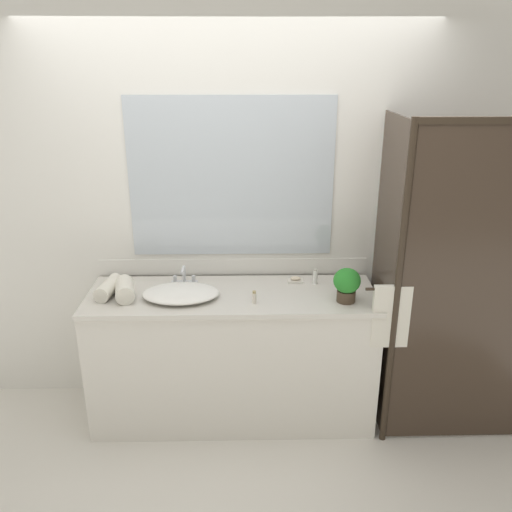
{
  "coord_description": "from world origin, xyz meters",
  "views": [
    {
      "loc": [
        0.09,
        -3.0,
        2.28
      ],
      "look_at": [
        0.15,
        0.0,
        1.15
      ],
      "focal_mm": 37.13,
      "sensor_mm": 36.0,
      "label": 1
    }
  ],
  "objects_px": {
    "potted_plant": "(347,283)",
    "amenity_bottle_shampoo": "(254,297)",
    "rolled_towel_near_edge": "(108,288)",
    "sink_basin": "(181,293)",
    "amenity_bottle_body_wash": "(315,277)",
    "faucet": "(184,278)",
    "rolled_towel_middle": "(125,290)",
    "soap_dish": "(295,280)"
  },
  "relations": [
    {
      "from": "amenity_bottle_shampoo",
      "to": "soap_dish",
      "type": "bearing_deg",
      "value": 48.88
    },
    {
      "from": "potted_plant",
      "to": "amenity_bottle_shampoo",
      "type": "bearing_deg",
      "value": -178.53
    },
    {
      "from": "rolled_towel_near_edge",
      "to": "faucet",
      "type": "bearing_deg",
      "value": 18.74
    },
    {
      "from": "soap_dish",
      "to": "rolled_towel_near_edge",
      "type": "distance_m",
      "value": 1.19
    },
    {
      "from": "soap_dish",
      "to": "rolled_towel_middle",
      "type": "xyz_separation_m",
      "value": [
        -1.06,
        -0.23,
        0.04
      ]
    },
    {
      "from": "rolled_towel_middle",
      "to": "soap_dish",
      "type": "bearing_deg",
      "value": 12.19
    },
    {
      "from": "amenity_bottle_body_wash",
      "to": "rolled_towel_middle",
      "type": "xyz_separation_m",
      "value": [
        -1.19,
        -0.2,
        0.01
      ]
    },
    {
      "from": "potted_plant",
      "to": "soap_dish",
      "type": "xyz_separation_m",
      "value": [
        -0.28,
        0.3,
        -0.1
      ]
    },
    {
      "from": "sink_basin",
      "to": "faucet",
      "type": "relative_size",
      "value": 2.76
    },
    {
      "from": "potted_plant",
      "to": "faucet",
      "type": "bearing_deg",
      "value": 164.86
    },
    {
      "from": "sink_basin",
      "to": "potted_plant",
      "type": "xyz_separation_m",
      "value": [
        1.0,
        -0.07,
        0.09
      ]
    },
    {
      "from": "amenity_bottle_body_wash",
      "to": "rolled_towel_middle",
      "type": "height_order",
      "value": "rolled_towel_middle"
    },
    {
      "from": "amenity_bottle_body_wash",
      "to": "amenity_bottle_shampoo",
      "type": "xyz_separation_m",
      "value": [
        -0.4,
        -0.28,
        -0.01
      ]
    },
    {
      "from": "soap_dish",
      "to": "amenity_bottle_body_wash",
      "type": "xyz_separation_m",
      "value": [
        0.12,
        -0.03,
        0.03
      ]
    },
    {
      "from": "soap_dish",
      "to": "rolled_towel_middle",
      "type": "relative_size",
      "value": 0.46
    },
    {
      "from": "sink_basin",
      "to": "potted_plant",
      "type": "bearing_deg",
      "value": -4.01
    },
    {
      "from": "rolled_towel_near_edge",
      "to": "potted_plant",
      "type": "bearing_deg",
      "value": -4.67
    },
    {
      "from": "sink_basin",
      "to": "amenity_bottle_shampoo",
      "type": "relative_size",
      "value": 5.96
    },
    {
      "from": "potted_plant",
      "to": "soap_dish",
      "type": "bearing_deg",
      "value": 132.59
    },
    {
      "from": "sink_basin",
      "to": "amenity_bottle_body_wash",
      "type": "distance_m",
      "value": 0.87
    },
    {
      "from": "sink_basin",
      "to": "amenity_bottle_body_wash",
      "type": "xyz_separation_m",
      "value": [
        0.85,
        0.2,
        0.02
      ]
    },
    {
      "from": "faucet",
      "to": "amenity_bottle_body_wash",
      "type": "distance_m",
      "value": 0.85
    },
    {
      "from": "faucet",
      "to": "amenity_bottle_shampoo",
      "type": "bearing_deg",
      "value": -32.46
    },
    {
      "from": "amenity_bottle_body_wash",
      "to": "rolled_towel_middle",
      "type": "bearing_deg",
      "value": -170.63
    },
    {
      "from": "sink_basin",
      "to": "potted_plant",
      "type": "relative_size",
      "value": 2.23
    },
    {
      "from": "sink_basin",
      "to": "amenity_bottle_body_wash",
      "type": "bearing_deg",
      "value": 13.13
    },
    {
      "from": "soap_dish",
      "to": "amenity_bottle_shampoo",
      "type": "relative_size",
      "value": 1.27
    },
    {
      "from": "sink_basin",
      "to": "faucet",
      "type": "height_order",
      "value": "faucet"
    },
    {
      "from": "sink_basin",
      "to": "amenity_bottle_body_wash",
      "type": "height_order",
      "value": "amenity_bottle_body_wash"
    },
    {
      "from": "amenity_bottle_body_wash",
      "to": "rolled_towel_near_edge",
      "type": "height_order",
      "value": "amenity_bottle_body_wash"
    },
    {
      "from": "rolled_towel_near_edge",
      "to": "sink_basin",
      "type": "bearing_deg",
      "value": -6.14
    },
    {
      "from": "rolled_towel_near_edge",
      "to": "rolled_towel_middle",
      "type": "xyz_separation_m",
      "value": [
        0.11,
        -0.05,
        0.01
      ]
    },
    {
      "from": "potted_plant",
      "to": "rolled_towel_near_edge",
      "type": "distance_m",
      "value": 1.46
    },
    {
      "from": "amenity_bottle_shampoo",
      "to": "rolled_towel_near_edge",
      "type": "distance_m",
      "value": 0.91
    },
    {
      "from": "faucet",
      "to": "soap_dish",
      "type": "bearing_deg",
      "value": 2.44
    },
    {
      "from": "amenity_bottle_shampoo",
      "to": "sink_basin",
      "type": "bearing_deg",
      "value": 169.34
    },
    {
      "from": "amenity_bottle_body_wash",
      "to": "sink_basin",
      "type": "bearing_deg",
      "value": -166.87
    },
    {
      "from": "potted_plant",
      "to": "rolled_towel_middle",
      "type": "height_order",
      "value": "potted_plant"
    },
    {
      "from": "potted_plant",
      "to": "rolled_towel_middle",
      "type": "distance_m",
      "value": 1.34
    },
    {
      "from": "faucet",
      "to": "rolled_towel_middle",
      "type": "xyz_separation_m",
      "value": [
        -0.34,
        -0.2,
        0.01
      ]
    },
    {
      "from": "rolled_towel_near_edge",
      "to": "rolled_towel_middle",
      "type": "relative_size",
      "value": 1.15
    },
    {
      "from": "faucet",
      "to": "amenity_bottle_shampoo",
      "type": "height_order",
      "value": "faucet"
    }
  ]
}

